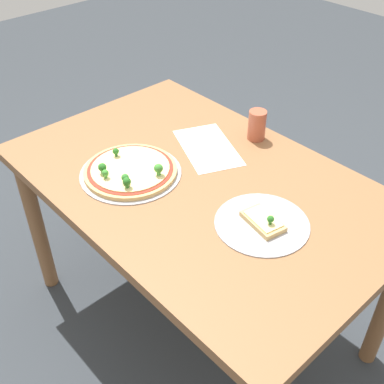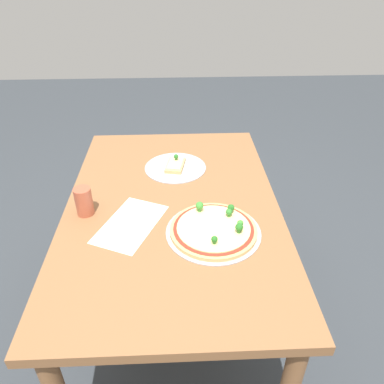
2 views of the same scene
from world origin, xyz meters
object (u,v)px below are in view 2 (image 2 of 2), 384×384
Objects in this scene: pizza_tray_whole at (214,229)px; drinking_cup at (84,201)px; dining_table at (173,222)px; pizza_tray_slice at (175,166)px.

pizza_tray_whole is 0.49m from drinking_cup.
dining_table is 0.36m from drinking_cup.
drinking_cup is (-0.13, -0.47, 0.04)m from pizza_tray_whole.
drinking_cup is at bearing -46.14° from pizza_tray_slice.
drinking_cup is (0.04, -0.33, 0.15)m from dining_table.
pizza_tray_whole is (0.18, 0.15, 0.10)m from dining_table.
drinking_cup reaches higher than dining_table.
pizza_tray_slice is (-0.46, -0.13, -0.01)m from pizza_tray_whole.
pizza_tray_slice reaches higher than dining_table.
dining_table is at bearing -140.20° from pizza_tray_whole.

